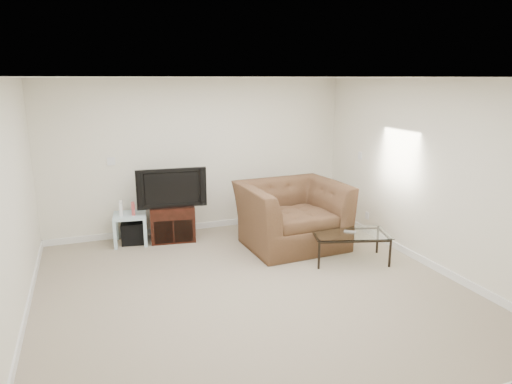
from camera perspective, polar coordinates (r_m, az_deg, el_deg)
name	(u,v)px	position (r m, az deg, el deg)	size (l,w,h in m)	color
floor	(252,290)	(5.65, -0.48, -12.13)	(5.00, 5.00, 0.00)	tan
ceiling	(252,78)	(5.07, -0.54, 14.12)	(5.00, 5.00, 0.00)	white
wall_back	(200,156)	(7.57, -7.04, 4.48)	(5.00, 0.02, 2.50)	silver
wall_left	(7,212)	(4.98, -28.64, -2.17)	(0.02, 5.00, 2.50)	silver
wall_right	(428,174)	(6.50, 20.69, 2.10)	(0.02, 5.00, 2.50)	silver
plate_back	(111,161)	(7.37, -17.67, 3.66)	(0.12, 0.02, 0.12)	white
plate_right_switch	(360,156)	(7.74, 12.88, 4.44)	(0.02, 0.09, 0.13)	white
plate_right_outlet	(367,216)	(7.71, 13.72, -2.90)	(0.02, 0.08, 0.12)	white
tv_stand	(173,222)	(7.33, -10.38, -3.76)	(0.68, 0.47, 0.56)	black
dvd_player	(172,212)	(7.24, -10.43, -2.43)	(0.39, 0.27, 0.05)	black
television	(171,187)	(7.14, -10.57, 0.66)	(0.98, 0.20, 0.61)	black
side_table	(131,229)	(7.32, -15.41, -4.46)	(0.49, 0.49, 0.47)	#ABC1CF
subwoofer	(133,232)	(7.36, -15.14, -4.90)	(0.33, 0.33, 0.33)	black
game_console	(121,208)	(7.21, -16.51, -1.98)	(0.05, 0.16, 0.21)	white
game_case	(133,209)	(7.21, -15.12, -2.01)	(0.05, 0.14, 0.19)	#CC4C4C
recliner	(292,204)	(6.90, 4.54, -1.52)	(1.48, 0.96, 1.30)	brown
coffee_table	(350,247)	(6.55, 11.62, -6.71)	(1.05, 0.59, 0.41)	black
remote	(350,231)	(6.51, 11.67, -4.85)	(0.16, 0.05, 0.02)	#B2B2B7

